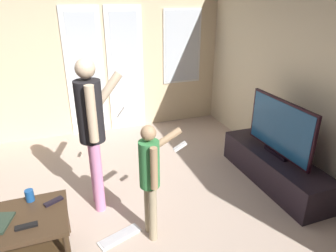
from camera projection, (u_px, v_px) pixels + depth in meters
name	position (u px, v px, depth m)	size (l,w,h in m)	color
ground_plane	(95.00, 237.00, 3.00)	(5.38, 5.36, 0.02)	beige
wall_back_with_doors	(72.00, 57.00, 4.80)	(5.38, 0.09, 2.70)	beige
wall_right_plain	(330.00, 82.00, 3.31)	(0.06, 5.36, 2.67)	beige
coffee_table	(12.00, 233.00, 2.55)	(0.92, 0.61, 0.49)	#412E1C
tv_stand	(274.00, 168.00, 3.82)	(0.49, 1.62, 0.39)	black
flat_screen_tv	(280.00, 128.00, 3.61)	(0.08, 1.08, 0.71)	black
person_adult	(92.00, 124.00, 3.08)	(0.54, 0.45, 1.67)	pink
person_child	(151.00, 173.00, 2.76)	(0.52, 0.34, 1.18)	tan
loose_keyboard	(120.00, 237.00, 2.98)	(0.46, 0.27, 0.02)	white
cup_near_edge	(30.00, 195.00, 2.72)	(0.08, 0.08, 0.11)	#1B5098
tv_remote_black	(26.00, 226.00, 2.42)	(0.17, 0.05, 0.02)	black
dvd_remote_slim	(54.00, 201.00, 2.71)	(0.17, 0.05, 0.02)	black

